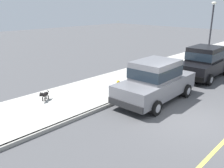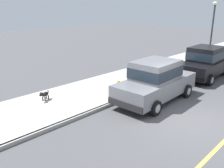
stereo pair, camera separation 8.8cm
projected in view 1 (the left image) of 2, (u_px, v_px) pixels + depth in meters
name	position (u px, v px, depth m)	size (l,w,h in m)	color
ground_plane	(188.00, 120.00, 9.47)	(80.00, 80.00, 0.00)	#4C4C4F
curb	(126.00, 98.00, 11.55)	(0.16, 64.00, 0.14)	gray
sidewalk	(100.00, 89.00, 12.73)	(3.60, 64.00, 0.14)	#B7B5AD
car_grey_sedan	(156.00, 81.00, 11.11)	(2.14, 4.65, 1.92)	slate
car_black_sedan	(205.00, 62.00, 14.85)	(2.14, 4.66, 1.92)	black
dog_black	(44.00, 95.00, 10.93)	(0.40, 0.70, 0.49)	black
fire_hydrant	(118.00, 88.00, 11.66)	(0.34, 0.24, 0.72)	gold
street_lamp	(211.00, 25.00, 17.83)	(0.36, 0.36, 4.42)	#2D2D33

